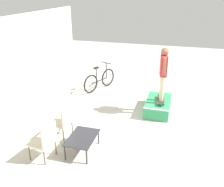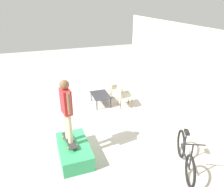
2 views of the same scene
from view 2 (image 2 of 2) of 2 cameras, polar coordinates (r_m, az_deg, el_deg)
ground_plane at (r=7.55m, az=-6.73°, el=-7.99°), size 24.00×24.00×0.00m
house_wall_back at (r=8.87m, az=21.98°, el=5.99°), size 12.00×0.06×3.00m
skate_ramp_box at (r=6.13m, az=-9.87°, el=-14.45°), size 1.45×0.78×0.43m
skateboard_on_ramp at (r=6.03m, az=-11.01°, el=-11.91°), size 0.84×0.33×0.07m
person_skater at (r=5.51m, az=-11.83°, el=-3.36°), size 0.56×0.26×1.69m
coffee_table at (r=8.67m, az=-3.02°, el=-0.56°), size 0.97×0.66×0.42m
patio_chair_left at (r=9.27m, az=0.46°, el=2.15°), size 0.59×0.59×0.96m
patio_chair_right at (r=8.43m, az=2.76°, el=-0.20°), size 0.59×0.59×0.96m
bicycle at (r=5.88m, az=18.62°, el=-15.08°), size 1.63×0.81×1.04m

